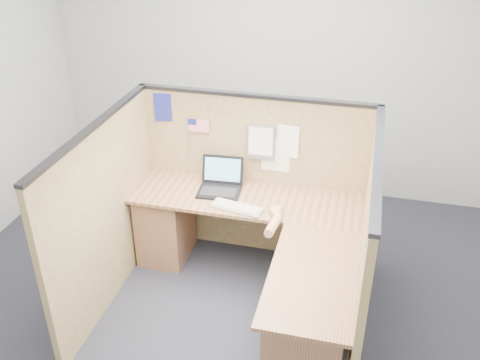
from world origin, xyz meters
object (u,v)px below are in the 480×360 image
(l_desk, at_px, (257,261))
(laptop, at_px, (221,182))
(keyboard, at_px, (237,208))
(mouse, at_px, (276,212))

(l_desk, xyz_separation_m, laptop, (-0.43, 0.48, 0.40))
(laptop, height_order, keyboard, laptop)
(l_desk, distance_m, keyboard, 0.46)
(l_desk, height_order, laptop, laptop)
(keyboard, bearing_deg, mouse, 9.63)
(laptop, bearing_deg, keyboard, -58.04)
(laptop, relative_size, mouse, 3.47)
(l_desk, height_order, keyboard, keyboard)
(keyboard, relative_size, mouse, 4.09)
(l_desk, relative_size, mouse, 17.94)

